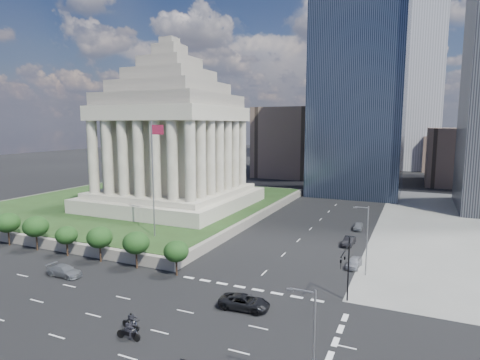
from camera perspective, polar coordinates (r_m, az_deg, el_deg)
The scene contains 19 objects.
ground at distance 135.19m, azimuth 15.52°, elevation -1.43°, with size 500.00×500.00×0.00m, color black.
plaza_terrace at distance 106.35m, azimuth -13.80°, elevation -3.36°, with size 66.00×70.00×1.80m, color slate.
plaza_lawn at distance 106.17m, azimuth -13.82°, elevation -2.86°, with size 64.00×68.00×0.10m, color #1E3214.
war_memorial at distance 96.29m, azimuth -9.72°, elevation 7.87°, with size 34.00×34.00×39.00m, color gray, non-canonical shape.
flagpole at distance 70.13m, azimuth -12.19°, elevation 1.04°, with size 2.52×0.24×20.00m.
tree_row at distance 74.03m, azimuth -25.28°, elevation -7.16°, with size 53.00×4.00×6.00m, color black, non-canonical shape.
midrise_glass at distance 128.57m, azimuth 16.58°, elevation 11.49°, with size 26.00×26.00×60.00m, color black.
building_filler_ne at distance 162.95m, azimuth 28.49°, elevation 2.99°, with size 20.00×30.00×20.00m, color brown.
building_filler_nw at distance 169.62m, azimuth 7.16°, elevation 5.40°, with size 24.00×30.00×28.00m, color brown.
traffic_signal_ne at distance 49.00m, azimuth 14.87°, elevation -11.47°, with size 0.30×5.74×8.00m.
street_lamp_south at distance 31.02m, azimuth 10.12°, elevation -22.48°, with size 2.13×0.22×10.00m.
street_lamp_north at distance 59.50m, azimuth 17.47°, elevation -7.69°, with size 2.13×0.22×10.00m.
pickup_truck at distance 48.63m, azimuth 0.65°, elevation -16.97°, with size 2.75×5.97×1.66m, color black.
suv_grey at distance 63.10m, azimuth -23.69°, elevation -11.73°, with size 5.45×2.21×1.58m, color slate.
parked_sedan_near at distance 63.65m, azimuth 15.90°, elevation -11.21°, with size 1.81×4.50×1.53m, color #96989E.
parked_sedan_mid at distance 74.29m, azimuth 15.21°, elevation -8.41°, with size 1.61×4.63×1.52m, color black.
parked_sedan_far at distance 85.57m, azimuth 16.46°, elevation -6.30°, with size 4.39×1.77×1.50m, color slate.
motorcycle_lead at distance 43.97m, azimuth -15.59°, elevation -19.83°, with size 2.76×0.75×2.06m, color black, non-canonical shape.
motorcycle_trail at distance 45.86m, azimuth -15.30°, elevation -18.75°, with size 2.49×0.68×1.85m, color black, non-canonical shape.
Camera 1 is at (19.48, -32.08, 21.30)m, focal length 30.00 mm.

